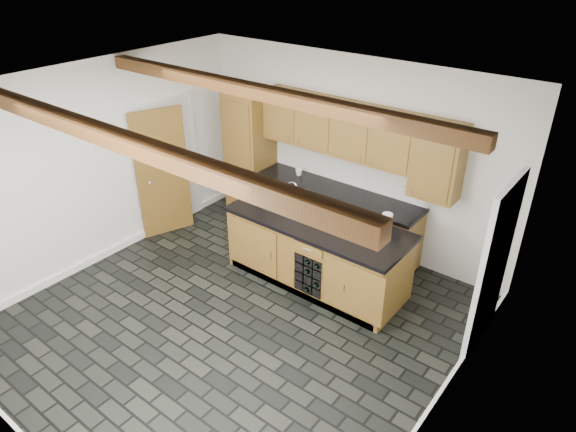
# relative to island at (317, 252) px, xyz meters

# --- Properties ---
(ground) EXTENTS (5.00, 5.00, 0.00)m
(ground) POSITION_rel_island_xyz_m (-0.31, -1.28, -0.46)
(ground) COLOR black
(ground) RESTS_ON ground
(room_shell) EXTENTS (5.01, 5.00, 5.00)m
(room_shell) POSITION_rel_island_xyz_m (-0.39, -0.75, 1.06)
(room_shell) COLOR white
(room_shell) RESTS_ON ground
(back_cabinetry) EXTENTS (3.65, 0.62, 2.20)m
(back_cabinetry) POSITION_rel_island_xyz_m (-0.68, 0.95, 0.51)
(back_cabinetry) COLOR olive
(back_cabinetry) RESTS_ON ground
(island) EXTENTS (2.48, 0.96, 0.93)m
(island) POSITION_rel_island_xyz_m (0.00, 0.00, 0.00)
(island) COLOR olive
(island) RESTS_ON ground
(faucet) EXTENTS (0.45, 0.40, 0.34)m
(faucet) POSITION_rel_island_xyz_m (-0.56, 0.05, 0.50)
(faucet) COLOR black
(faucet) RESTS_ON island
(kitchen_scale) EXTENTS (0.21, 0.16, 0.06)m
(kitchen_scale) POSITION_rel_island_xyz_m (-0.25, -0.02, 0.49)
(kitchen_scale) COLOR black
(kitchen_scale) RESTS_ON island
(fruit_bowl) EXTENTS (0.27, 0.27, 0.06)m
(fruit_bowl) POSITION_rel_island_xyz_m (0.52, 0.03, 0.50)
(fruit_bowl) COLOR beige
(fruit_bowl) RESTS_ON island
(fruit_cluster) EXTENTS (0.16, 0.17, 0.07)m
(fruit_cluster) POSITION_rel_island_xyz_m (0.52, 0.03, 0.53)
(fruit_cluster) COLOR #B01721
(fruit_cluster) RESTS_ON fruit_bowl
(paper_towel) EXTENTS (0.13, 0.13, 0.23)m
(paper_towel) POSITION_rel_island_xyz_m (0.80, 0.34, 0.58)
(paper_towel) COLOR white
(paper_towel) RESTS_ON island
(mug) EXTENTS (0.13, 0.13, 0.10)m
(mug) POSITION_rel_island_xyz_m (-1.06, 1.01, 0.52)
(mug) COLOR white
(mug) RESTS_ON back_cabinetry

